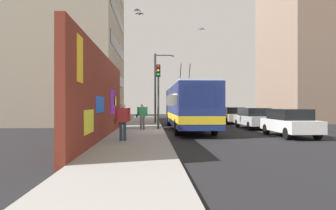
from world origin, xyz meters
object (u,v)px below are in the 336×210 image
Objects in this scene: parked_car_white at (290,122)px; traffic_light at (158,86)px; parked_car_navy at (218,113)px; pedestrian_midblock at (142,114)px; parked_car_champagne at (233,115)px; city_bus at (188,105)px; street_lamp at (158,83)px; parked_car_silver at (254,118)px; pedestrian_near_wall at (123,118)px.

traffic_light is at bearing 61.00° from parked_car_white.
parked_car_navy is 2.81× the size of pedestrian_midblock.
parked_car_navy is (6.19, -0.00, 0.00)m from parked_car_champagne.
city_bus is 13.96m from parked_car_navy.
traffic_light is at bearing 152.22° from parked_car_navy.
street_lamp reaches higher than parked_car_white.
parked_car_champagne is 11.75m from pedestrian_midblock.
pedestrian_midblock is 8.35m from street_lamp.
traffic_light reaches higher than pedestrian_midblock.
traffic_light reaches higher than parked_car_silver.
parked_car_white is 0.66× the size of street_lamp.
pedestrian_midblock reaches higher than parked_car_white.
traffic_light is (-1.03, 2.15, 1.34)m from city_bus.
parked_car_white is 18.03m from parked_car_navy.
traffic_light is (4.07, 7.35, 2.30)m from parked_car_white.
street_lamp reaches higher than parked_car_silver.
parked_car_silver is at bearing -180.00° from parked_car_champagne.
parked_car_silver is at bearing -75.99° from traffic_light.
parked_car_silver is 0.92× the size of parked_car_navy.
parked_car_champagne is at bearing 0.00° from parked_car_silver.
parked_car_silver is 1.02× the size of traffic_light.
parked_car_white is at bearing -134.47° from city_bus.
city_bus is 3.59m from pedestrian_midblock.
traffic_light is 0.69× the size of street_lamp.
city_bus is at bearing 158.08° from parked_car_navy.
street_lamp is (7.42, -0.12, 0.75)m from traffic_light.
parked_car_silver is 2.59× the size of pedestrian_near_wall.
city_bus is 1.93× the size of street_lamp.
parked_car_silver is 8.74m from pedestrian_midblock.
pedestrian_near_wall reaches higher than parked_car_navy.
pedestrian_near_wall is (-6.26, 0.73, -0.00)m from pedestrian_midblock.
city_bus reaches higher than pedestrian_near_wall.
pedestrian_near_wall is 14.46m from street_lamp.
city_bus is 2.75× the size of parked_car_silver.
street_lamp is at bearing -7.84° from pedestrian_near_wall.
parked_car_silver and parked_car_champagne have the same top height.
pedestrian_midblock reaches higher than pedestrian_near_wall.
parked_car_champagne is (6.74, -5.20, -0.96)m from city_bus.
pedestrian_midblock is 6.31m from pedestrian_near_wall.
parked_car_champagne is 0.63× the size of street_lamp.
parked_car_champagne is (5.93, 0.00, -0.00)m from parked_car_silver.
street_lamp is (11.49, 7.23, 3.05)m from parked_car_white.
pedestrian_midblock is 2.26m from traffic_light.
city_bus is 8.68m from pedestrian_near_wall.
pedestrian_near_wall is at bearing 147.56° from parked_car_champagne.
parked_car_champagne is 10.94m from traffic_light.
street_lamp is (7.81, -1.21, 2.69)m from pedestrian_midblock.
pedestrian_near_wall is at bearing 173.38° from pedestrian_midblock.
street_lamp is (5.58, 7.23, 3.04)m from parked_car_silver.
pedestrian_near_wall is 7.17m from traffic_light.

